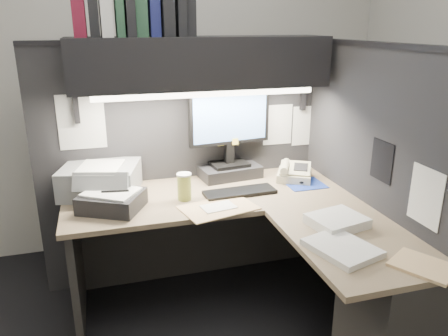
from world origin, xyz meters
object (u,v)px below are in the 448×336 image
Objects in this scene: telephone at (294,173)px; printer at (101,179)px; monitor at (230,143)px; desk at (291,274)px; keyboard at (240,192)px; coffee_cup at (184,187)px; overhead_shelf at (201,62)px; notebook_stack at (112,201)px.

telephone is 0.51× the size of printer.
printer is (-0.84, -0.07, -0.15)m from monitor.
desk is 2.83× the size of monitor.
printer reaches higher than keyboard.
printer is (-0.47, 0.25, 0.01)m from coffee_cup.
desk is 0.78m from coffee_cup.
keyboard is (-0.03, -0.32, -0.23)m from monitor.
overhead_shelf is (-0.30, 0.75, 1.06)m from desk.
notebook_stack reaches higher than keyboard.
monitor reaches higher than desk.
monitor is 3.96× the size of coffee_cup.
notebook_stack is (-0.42, -0.03, -0.03)m from coffee_cup.
desk is at bearing -23.31° from printer.
overhead_shelf is 0.57m from monitor.
keyboard is 1.00× the size of printer.
notebook_stack is at bearing 151.74° from desk.
printer reaches higher than telephone.
telephone is 1.49× the size of coffee_cup.
monitor is 1.37× the size of printer.
monitor reaches higher than telephone.
monitor is 2.65× the size of telephone.
printer is at bearing -179.95° from overhead_shelf.
overhead_shelf is 10.21× the size of coffee_cup.
keyboard is at bearing 1.62° from notebook_stack.
coffee_cup reaches higher than keyboard.
coffee_cup is at bearing 133.24° from desk.
printer is (-0.81, 0.25, 0.08)m from keyboard.
monitor is 1.87× the size of notebook_stack.
printer is (-0.64, -0.00, -0.68)m from overhead_shelf.
coffee_cup reaches higher than desk.
overhead_shelf is at bearing 54.95° from coffee_cup.
notebook_stack is at bearing -143.76° from telephone.
printer is (-0.94, 0.75, 0.38)m from desk.
monitor is 0.51m from coffee_cup.
coffee_cup reaches higher than notebook_stack.
monitor is 0.48m from telephone.
printer is (-1.24, 0.11, 0.04)m from telephone.
desk is 0.78m from telephone.
coffee_cup is at bearing -146.89° from monitor.
keyboard is at bearing -0.61° from coffee_cup.
overhead_shelf is 0.94m from printer.
overhead_shelf is at bearing 121.04° from keyboard.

